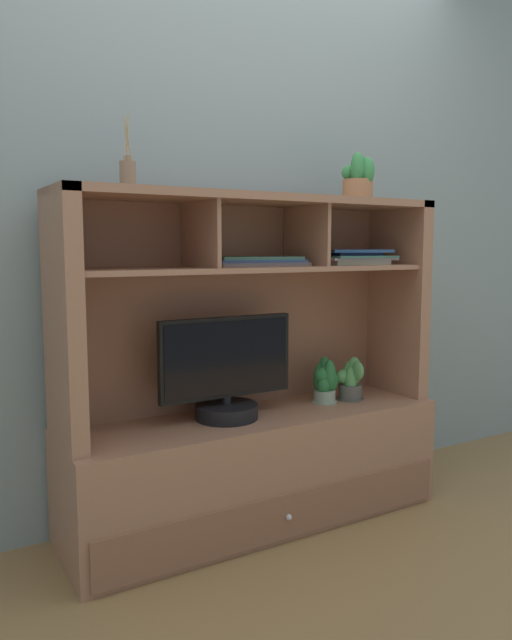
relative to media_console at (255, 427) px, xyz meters
The scene contains 10 objects.
floor_plane 0.41m from the media_console, 90.00° to the right, with size 6.00×6.00×0.02m, color olive.
back_wall 1.03m from the media_console, 90.00° to the left, with size 6.00×0.02×2.80m, color gray.
media_console is the anchor object (origin of this frame).
tv_monitor 0.27m from the media_console, behind, with size 0.57×0.25×0.41m.
potted_orchid 0.39m from the media_console, ahead, with size 0.12×0.11×0.20m.
potted_fern 0.51m from the media_console, ahead, with size 0.13×0.13×0.19m.
magazine_stack_left 0.85m from the media_console, ahead, with size 0.35×0.27×0.07m.
magazine_stack_centre 0.68m from the media_console, 58.49° to the left, with size 0.41×0.29×0.04m.
diffuser_bottle 1.12m from the media_console, behind, with size 0.06×0.06×0.26m.
potted_succulent 1.14m from the media_console, ahead, with size 0.15×0.15×0.20m.
Camera 1 is at (-1.23, -2.08, 1.13)m, focal length 34.04 mm.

